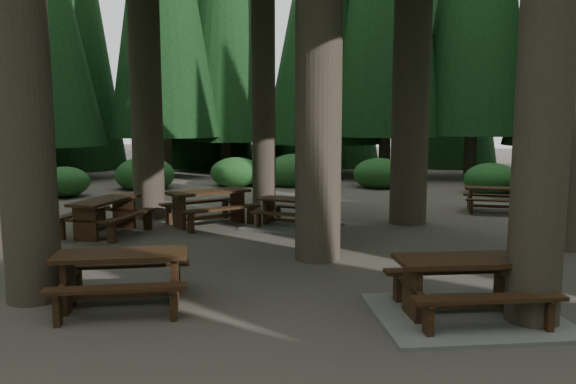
% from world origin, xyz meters
% --- Properties ---
extents(ground, '(80.00, 80.00, 0.00)m').
position_xyz_m(ground, '(0.00, 0.00, 0.00)').
color(ground, '#4D483F').
rests_on(ground, ground).
extents(picnic_table_a, '(2.87, 2.61, 0.81)m').
position_xyz_m(picnic_table_a, '(3.22, -2.45, 0.28)').
color(picnic_table_a, gray).
rests_on(picnic_table_a, ground).
extents(picnic_table_b, '(1.60, 1.94, 0.80)m').
position_xyz_m(picnic_table_b, '(-4.19, 1.33, 0.53)').
color(picnic_table_b, black).
rests_on(picnic_table_b, ground).
extents(picnic_table_c, '(2.35, 2.08, 0.69)m').
position_xyz_m(picnic_table_c, '(-0.28, 3.02, 0.22)').
color(picnic_table_c, gray).
rests_on(picnic_table_c, ground).
extents(picnic_table_d, '(1.61, 1.31, 0.69)m').
position_xyz_m(picnic_table_d, '(4.73, 6.35, 0.46)').
color(picnic_table_d, black).
rests_on(picnic_table_d, ground).
extents(picnic_table_e, '(2.18, 1.98, 0.77)m').
position_xyz_m(picnic_table_e, '(-1.39, -3.04, 0.51)').
color(picnic_table_e, black).
rests_on(picnic_table_e, ground).
extents(picnic_table_f, '(2.49, 2.50, 0.85)m').
position_xyz_m(picnic_table_f, '(-2.32, 2.88, 0.56)').
color(picnic_table_f, black).
rests_on(picnic_table_f, ground).
extents(shrub_ring, '(23.86, 24.64, 1.49)m').
position_xyz_m(shrub_ring, '(0.70, 0.75, 0.40)').
color(shrub_ring, '#1C5222').
rests_on(shrub_ring, ground).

